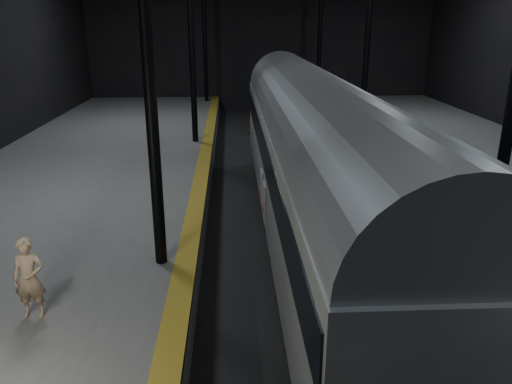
{
  "coord_description": "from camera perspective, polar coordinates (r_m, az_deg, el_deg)",
  "views": [
    {
      "loc": [
        -2.17,
        -14.3,
        6.19
      ],
      "look_at": [
        -1.56,
        -2.16,
        2.0
      ],
      "focal_mm": 35.0,
      "sensor_mm": 36.0,
      "label": 1
    }
  ],
  "objects": [
    {
      "name": "woman",
      "position": [
        10.02,
        -24.49,
        -8.96
      ],
      "size": [
        0.57,
        0.38,
        1.56
      ],
      "primitive_type": "imported",
      "rotation": [
        0.0,
        0.0,
        0.0
      ],
      "color": "tan",
      "rests_on": "platform_left"
    },
    {
      "name": "track",
      "position": [
        15.7,
        5.29,
        -4.01
      ],
      "size": [
        2.4,
        43.0,
        0.24
      ],
      "color": "#3F3328",
      "rests_on": "ground"
    },
    {
      "name": "ground",
      "position": [
        15.73,
        5.29,
        -4.24
      ],
      "size": [
        44.0,
        44.0,
        0.0
      ],
      "primitive_type": "plane",
      "color": "black",
      "rests_on": "ground"
    },
    {
      "name": "tactile_strip",
      "position": [
        15.25,
        -6.78,
        -1.0
      ],
      "size": [
        0.5,
        43.8,
        0.01
      ],
      "primitive_type": "cube",
      "color": "#836017",
      "rests_on": "platform_left"
    },
    {
      "name": "train",
      "position": [
        13.59,
        6.41,
        4.05
      ],
      "size": [
        2.72,
        18.16,
        4.85
      ],
      "color": "#9B9FA3",
      "rests_on": "ground"
    },
    {
      "name": "platform_left",
      "position": [
        16.28,
        -21.82,
        -2.87
      ],
      "size": [
        9.0,
        43.8,
        1.0
      ],
      "primitive_type": "cube",
      "color": "#4E4E4B",
      "rests_on": "ground"
    }
  ]
}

